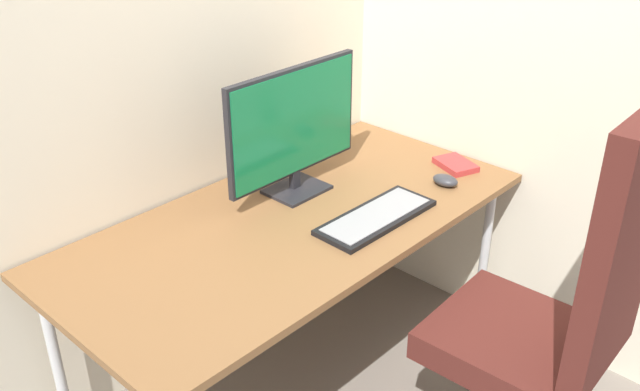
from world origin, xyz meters
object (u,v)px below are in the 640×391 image
(office_chair, at_px, (560,308))
(mouse, at_px, (445,180))
(keyboard, at_px, (376,217))
(notebook, at_px, (456,165))
(monitor, at_px, (294,127))
(pen_holder, at_px, (340,132))

(office_chair, xyz_separation_m, mouse, (0.33, 0.64, 0.08))
(keyboard, bearing_deg, notebook, 3.52)
(monitor, distance_m, pen_holder, 0.52)
(office_chair, relative_size, pen_holder, 7.55)
(office_chair, xyz_separation_m, pen_holder, (0.36, 1.19, 0.11))
(keyboard, relative_size, pen_holder, 2.70)
(keyboard, height_order, notebook, notebook)
(mouse, bearing_deg, pen_holder, 82.63)
(monitor, height_order, pen_holder, monitor)
(keyboard, relative_size, notebook, 2.85)
(keyboard, xyz_separation_m, pen_holder, (0.41, 0.53, 0.04))
(monitor, relative_size, keyboard, 1.31)
(pen_holder, relative_size, notebook, 1.06)
(mouse, height_order, notebook, mouse)
(keyboard, bearing_deg, pen_holder, 52.23)
(pen_holder, bearing_deg, notebook, -75.18)
(pen_holder, height_order, notebook, pen_holder)
(notebook, bearing_deg, mouse, -139.40)
(monitor, distance_m, mouse, 0.61)
(office_chair, relative_size, mouse, 12.92)
(notebook, bearing_deg, monitor, 170.79)
(office_chair, xyz_separation_m, notebook, (0.49, 0.70, 0.07))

